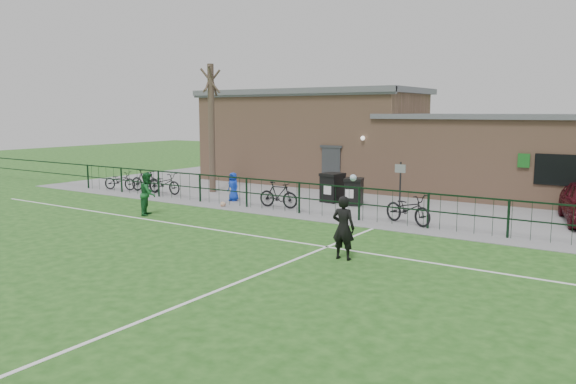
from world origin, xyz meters
The scene contains 20 objects.
ground centered at (0.00, 0.00, 0.00)m, with size 90.00×90.00×0.00m, color #1F5017.
paving_strip centered at (0.00, 13.50, 0.01)m, with size 34.00×13.00×0.02m, color slate.
pitch_line_touch centered at (0.00, 7.80, 0.00)m, with size 28.00×0.10×0.01m, color white.
pitch_line_mid centered at (0.00, 4.00, 0.00)m, with size 28.00×0.10×0.01m, color white.
pitch_line_perp centered at (2.00, 0.00, 0.00)m, with size 0.10×16.00×0.01m, color white.
perimeter_fence centered at (0.00, 8.00, 0.60)m, with size 28.00×0.10×1.20m, color black.
bare_tree centered at (-8.00, 10.50, 3.00)m, with size 0.30×0.30×6.00m, color #47362B.
wheelie_bin_left centered at (-1.76, 11.03, 0.59)m, with size 0.75×0.85×1.14m, color black.
wheelie_bin_right centered at (-0.65, 10.81, 0.53)m, with size 0.67×0.77×1.02m, color black.
sign_post centered at (1.92, 9.42, 1.02)m, with size 0.06×0.06×2.00m, color black.
bicycle_a centered at (-12.23, 8.51, 0.47)m, with size 0.59×1.71×0.90m, color black.
bicycle_b centered at (-10.69, 8.76, 0.54)m, with size 0.49×1.75×1.05m, color black.
bicycle_c centered at (-9.39, 8.73, 0.51)m, with size 0.65×1.87×0.98m, color black.
bicycle_d centered at (-2.84, 8.57, 0.54)m, with size 0.48×1.71×1.03m, color black.
bicycle_e centered at (2.68, 8.32, 0.54)m, with size 0.69×1.99×1.05m, color black.
spectator_child centered at (-5.44, 8.93, 0.63)m, with size 0.59×0.39×1.22m, color #1437C0.
goalkeeper_kick centered at (2.97, 3.17, 0.86)m, with size 1.98×3.88×1.80m.
outfield_player centered at (-6.04, 4.69, 0.79)m, with size 0.77×0.60×1.59m, color #1C622D.
ball_ground centered at (-4.86, 7.55, 0.11)m, with size 0.22×0.22×0.22m, color silver.
clubhouse centered at (-0.88, 16.50, 2.22)m, with size 24.25×5.40×4.96m.
Camera 1 is at (9.71, -9.52, 3.81)m, focal length 35.00 mm.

